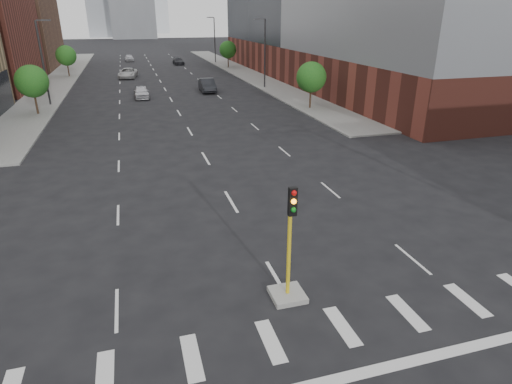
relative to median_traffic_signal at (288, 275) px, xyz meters
name	(u,v)px	position (x,y,z in m)	size (l,w,h in m)	color
sidewalk_left_far	(62,78)	(-15.00, 65.03, -0.90)	(5.00, 92.00, 0.15)	gray
sidewalk_right_far	(241,71)	(15.00, 65.03, -0.90)	(5.00, 92.00, 0.15)	gray
building_right_main	(357,4)	(29.50, 51.03, 10.03)	(24.00, 70.00, 22.00)	brown
median_traffic_signal	(288,275)	(0.00, 0.00, 0.00)	(1.20, 1.20, 4.40)	#999993
streetlight_right_a	(264,51)	(13.41, 46.03, 4.04)	(1.60, 0.22, 9.07)	#2D2D30
streetlight_right_b	(214,38)	(13.41, 81.03, 4.04)	(1.60, 0.22, 9.07)	#2D2D30
streetlight_left	(43,60)	(-13.41, 41.03, 4.04)	(1.60, 0.22, 9.07)	#2D2D30
tree_left_near	(32,81)	(-14.00, 36.03, 2.42)	(3.20, 3.20, 4.85)	#382619
tree_left_far	(66,56)	(-14.00, 66.03, 2.42)	(3.20, 3.20, 4.85)	#382619
tree_right_near	(311,77)	(14.00, 31.03, 2.42)	(3.20, 3.20, 4.85)	#382619
tree_right_far	(228,50)	(14.00, 71.03, 2.42)	(3.20, 3.20, 4.85)	#382619
car_near_left	(141,92)	(-3.34, 42.91, -0.23)	(1.76, 4.37, 1.49)	silver
car_mid_right	(207,85)	(5.27, 45.21, -0.11)	(1.82, 5.21, 1.72)	black
car_far_left	(128,73)	(-4.69, 62.22, -0.20)	(2.56, 5.56, 1.54)	#B9B9B9
car_deep_right	(178,61)	(5.56, 80.08, -0.30)	(1.89, 4.65, 1.35)	#222328
car_distant	(129,58)	(-4.00, 89.69, -0.24)	(1.73, 4.29, 1.46)	silver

